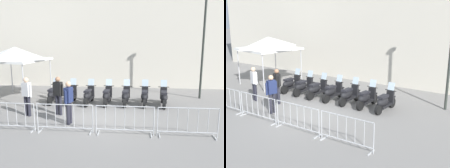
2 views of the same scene
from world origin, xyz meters
TOP-DOWN VIEW (x-y plane):
  - ground_plane at (0.00, 0.00)m, footprint 120.00×120.00m
  - building_facade at (-1.24, 7.76)m, footprint 28.03×6.80m
  - motorcycle_0 at (-3.21, 1.82)m, footprint 0.63×1.72m
  - motorcycle_1 at (-2.25, 1.93)m, footprint 0.61×1.72m
  - motorcycle_2 at (-1.31, 2.05)m, footprint 0.56×1.73m
  - motorcycle_3 at (-0.36, 2.25)m, footprint 0.57×1.73m
  - motorcycle_4 at (0.58, 2.41)m, footprint 0.58×1.73m
  - motorcycle_5 at (1.53, 2.57)m, footprint 0.57×1.73m
  - motorcycle_6 at (2.48, 2.68)m, footprint 0.56×1.73m
  - barrier_segment_0 at (-2.97, -2.11)m, footprint 2.07×0.74m
  - barrier_segment_1 at (-0.82, -1.76)m, footprint 2.07×0.74m
  - barrier_segment_2 at (1.33, -1.42)m, footprint 2.07×0.74m
  - barrier_segment_3 at (3.48, -1.07)m, footprint 2.07×0.74m
  - street_lamp at (4.38, 4.82)m, footprint 0.36×0.36m
  - officer_near_row_end at (-1.99, 0.06)m, footprint 0.54×0.27m
  - officer_mid_plaza at (-3.25, -0.44)m, footprint 0.54×0.27m
  - officer_by_barriers at (-1.04, -0.90)m, footprint 0.25×0.55m
  - canopy_tent at (-5.54, 2.06)m, footprint 2.99×2.99m

SIDE VIEW (x-z plane):
  - ground_plane at x=0.00m, z-range 0.00..0.00m
  - motorcycle_0 at x=-3.21m, z-range -0.16..1.07m
  - motorcycle_1 at x=-2.25m, z-range -0.16..1.07m
  - motorcycle_2 at x=-1.31m, z-range -0.16..1.07m
  - motorcycle_3 at x=-0.36m, z-range -0.16..1.07m
  - motorcycle_4 at x=0.58m, z-range -0.16..1.07m
  - motorcycle_5 at x=1.53m, z-range -0.16..1.07m
  - motorcycle_6 at x=2.48m, z-range -0.16..1.07m
  - barrier_segment_0 at x=-2.97m, z-range -0.01..1.06m
  - barrier_segment_1 at x=-0.82m, z-range -0.01..1.06m
  - barrier_segment_2 at x=1.33m, z-range -0.01..1.06m
  - barrier_segment_3 at x=3.48m, z-range -0.01..1.06m
  - officer_near_row_end at x=-1.99m, z-range 0.12..1.85m
  - officer_mid_plaza at x=-3.25m, z-range 0.12..1.85m
  - officer_by_barriers at x=-1.04m, z-range 0.12..1.85m
  - canopy_tent at x=-5.54m, z-range 1.06..3.97m
  - street_lamp at x=4.38m, z-range 0.60..6.31m
  - building_facade at x=-1.24m, z-range 0.00..11.26m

